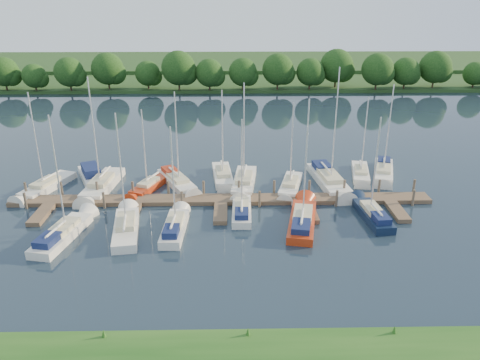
{
  "coord_description": "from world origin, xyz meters",
  "views": [
    {
      "loc": [
        1.01,
        -32.89,
        18.55
      ],
      "look_at": [
        1.81,
        8.0,
        2.2
      ],
      "focal_mm": 35.0,
      "sensor_mm": 36.0,
      "label": 1
    }
  ],
  "objects_px": {
    "sailboat_n_0": "(45,188)",
    "sailboat_n_5": "(223,177)",
    "motorboat": "(92,177)",
    "sailboat_s_2": "(175,228)",
    "dock": "(221,203)"
  },
  "relations": [
    {
      "from": "motorboat",
      "to": "sailboat_n_5",
      "type": "height_order",
      "value": "sailboat_n_5"
    },
    {
      "from": "sailboat_n_0",
      "to": "sailboat_n_5",
      "type": "xyz_separation_m",
      "value": [
        17.95,
        2.48,
        0.01
      ]
    },
    {
      "from": "sailboat_n_0",
      "to": "sailboat_s_2",
      "type": "height_order",
      "value": "sailboat_n_0"
    },
    {
      "from": "motorboat",
      "to": "sailboat_s_2",
      "type": "bearing_deg",
      "value": 106.3
    },
    {
      "from": "sailboat_n_0",
      "to": "motorboat",
      "type": "xyz_separation_m",
      "value": [
        4.04,
        2.49,
        0.12
      ]
    },
    {
      "from": "sailboat_s_2",
      "to": "motorboat",
      "type": "bearing_deg",
      "value": 133.3
    },
    {
      "from": "sailboat_n_0",
      "to": "motorboat",
      "type": "height_order",
      "value": "sailboat_n_0"
    },
    {
      "from": "dock",
      "to": "sailboat_n_5",
      "type": "height_order",
      "value": "sailboat_n_5"
    },
    {
      "from": "sailboat_n_0",
      "to": "sailboat_s_2",
      "type": "xyz_separation_m",
      "value": [
        14.11,
        -9.11,
        0.06
      ]
    },
    {
      "from": "motorboat",
      "to": "sailboat_n_5",
      "type": "relative_size",
      "value": 0.68
    },
    {
      "from": "dock",
      "to": "sailboat_n_5",
      "type": "xyz_separation_m",
      "value": [
        0.08,
        6.31,
        0.08
      ]
    },
    {
      "from": "sailboat_n_0",
      "to": "sailboat_n_5",
      "type": "distance_m",
      "value": 18.12
    },
    {
      "from": "dock",
      "to": "sailboat_s_2",
      "type": "relative_size",
      "value": 4.27
    },
    {
      "from": "sailboat_n_0",
      "to": "sailboat_n_5",
      "type": "relative_size",
      "value": 1.03
    },
    {
      "from": "sailboat_n_0",
      "to": "sailboat_n_5",
      "type": "bearing_deg",
      "value": -153.77
    }
  ]
}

